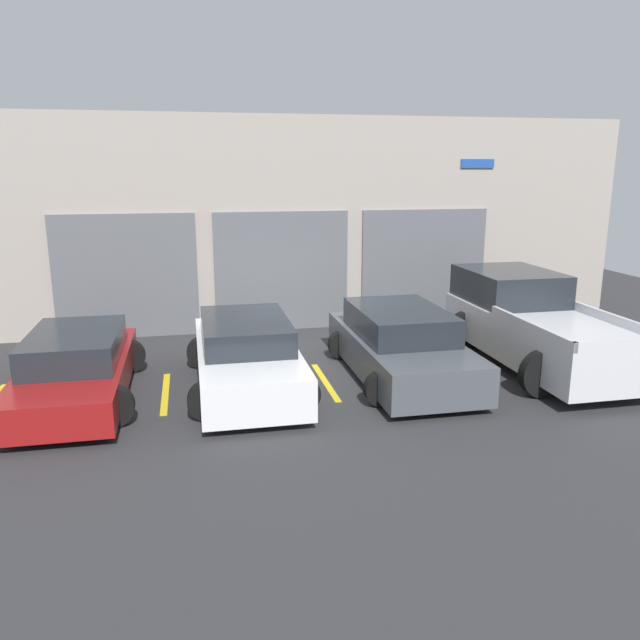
{
  "coord_description": "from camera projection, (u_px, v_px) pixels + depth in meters",
  "views": [
    {
      "loc": [
        -2.42,
        -12.22,
        3.98
      ],
      "look_at": [
        0.0,
        -0.69,
        1.1
      ],
      "focal_mm": 35.0,
      "sensor_mm": 36.0,
      "label": 1
    }
  ],
  "objects": [
    {
      "name": "sedan_white",
      "position": [
        246.0,
        355.0,
        11.5
      ],
      "size": [
        2.19,
        4.47,
        1.3
      ],
      "color": "white",
      "rests_on": "ground"
    },
    {
      "name": "parking_stripe_centre",
      "position": [
        325.0,
        382.0,
        11.92
      ],
      "size": [
        0.12,
        2.2,
        0.01
      ],
      "primitive_type": "cube",
      "color": "gold",
      "rests_on": "ground"
    },
    {
      "name": "sedan_side",
      "position": [
        76.0,
        368.0,
        10.92
      ],
      "size": [
        2.16,
        4.41,
        1.2
      ],
      "color": "maroon",
      "rests_on": "ground"
    },
    {
      "name": "van_right",
      "position": [
        400.0,
        345.0,
        12.09
      ],
      "size": [
        2.23,
        4.51,
        1.35
      ],
      "color": "#474C51",
      "rests_on": "ground"
    },
    {
      "name": "shophouse_building",
      "position": [
        287.0,
        226.0,
        15.56
      ],
      "size": [
        17.73,
        0.68,
        5.23
      ],
      "color": "#9E9389",
      "rests_on": "ground"
    },
    {
      "name": "ground_plane",
      "position": [
        313.0,
        363.0,
        13.05
      ],
      "size": [
        28.0,
        28.0,
        0.0
      ],
      "primitive_type": "plane",
      "color": "#2D2D30"
    },
    {
      "name": "parking_stripe_left",
      "position": [
        165.0,
        393.0,
        11.32
      ],
      "size": [
        0.12,
        2.2,
        0.01
      ],
      "primitive_type": "cube",
      "color": "gold",
      "rests_on": "ground"
    },
    {
      "name": "pickup_truck",
      "position": [
        533.0,
        324.0,
        12.91
      ],
      "size": [
        2.59,
        5.08,
        1.79
      ],
      "color": "silver",
      "rests_on": "ground"
    },
    {
      "name": "parking_stripe_far_right",
      "position": [
        602.0,
        362.0,
        13.11
      ],
      "size": [
        0.12,
        2.2,
        0.01
      ],
      "primitive_type": "cube",
      "color": "gold",
      "rests_on": "ground"
    },
    {
      "name": "parking_stripe_right",
      "position": [
        470.0,
        371.0,
        12.51
      ],
      "size": [
        0.12,
        2.2,
        0.01
      ],
      "primitive_type": "cube",
      "color": "gold",
      "rests_on": "ground"
    }
  ]
}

